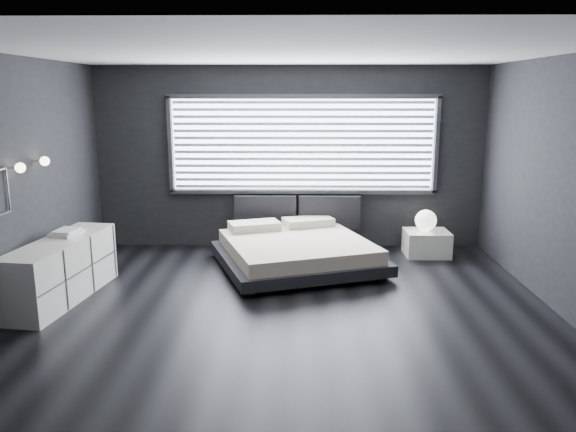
{
  "coord_description": "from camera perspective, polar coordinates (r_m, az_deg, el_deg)",
  "views": [
    {
      "loc": [
        0.11,
        -5.92,
        2.39
      ],
      "look_at": [
        0.0,
        0.85,
        0.9
      ],
      "focal_mm": 35.0,
      "sensor_mm": 36.0,
      "label": 1
    }
  ],
  "objects": [
    {
      "name": "headboard",
      "position": [
        8.76,
        0.96,
        0.41
      ],
      "size": [
        1.96,
        0.16,
        0.52
      ],
      "color": "black",
      "rests_on": "ground"
    },
    {
      "name": "book_stack",
      "position": [
        7.24,
        -21.59,
        -1.55
      ],
      "size": [
        0.35,
        0.41,
        0.07
      ],
      "color": "silver",
      "rests_on": "dresser"
    },
    {
      "name": "dresser",
      "position": [
        7.12,
        -21.97,
        -5.09
      ],
      "size": [
        0.75,
        1.85,
        0.72
      ],
      "color": "white",
      "rests_on": "ground"
    },
    {
      "name": "sconce_far",
      "position": [
        7.26,
        -23.51,
        5.13
      ],
      "size": [
        0.18,
        0.11,
        0.11
      ],
      "color": "silver",
      "rests_on": "ground"
    },
    {
      "name": "room",
      "position": [
        6.01,
        -0.13,
        2.91
      ],
      "size": [
        6.04,
        6.0,
        2.8
      ],
      "color": "black",
      "rests_on": "ground"
    },
    {
      "name": "sconce_near",
      "position": [
        6.73,
        -25.58,
        4.44
      ],
      "size": [
        0.18,
        0.11,
        0.11
      ],
      "color": "silver",
      "rests_on": "ground"
    },
    {
      "name": "orb_lamp",
      "position": [
        8.6,
        13.82,
        -0.43
      ],
      "size": [
        0.32,
        0.32,
        0.32
      ],
      "primitive_type": "sphere",
      "color": "white",
      "rests_on": "nightstand"
    },
    {
      "name": "bed",
      "position": [
        7.81,
        0.87,
        -3.51
      ],
      "size": [
        2.58,
        2.52,
        0.53
      ],
      "color": "black",
      "rests_on": "ground"
    },
    {
      "name": "window",
      "position": [
        8.66,
        1.53,
        7.23
      ],
      "size": [
        4.14,
        0.09,
        1.52
      ],
      "color": "white",
      "rests_on": "ground"
    },
    {
      "name": "nightstand",
      "position": [
        8.66,
        13.89,
        -2.7
      ],
      "size": [
        0.65,
        0.54,
        0.37
      ],
      "primitive_type": "cube",
      "rotation": [
        0.0,
        0.0,
        0.01
      ],
      "color": "white",
      "rests_on": "ground"
    }
  ]
}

